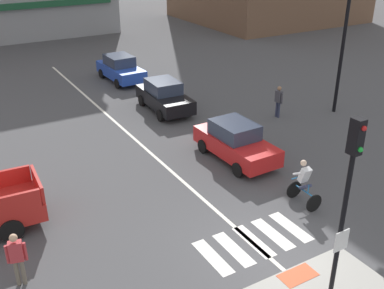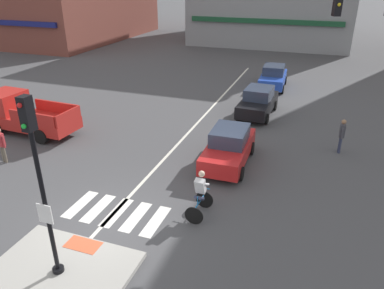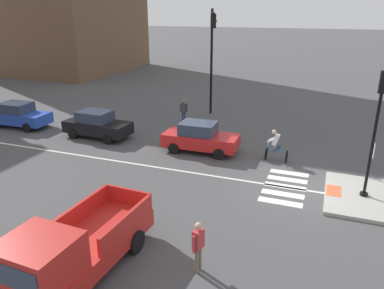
% 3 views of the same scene
% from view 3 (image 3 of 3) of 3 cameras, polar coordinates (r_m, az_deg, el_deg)
% --- Properties ---
extents(ground_plane, '(300.00, 300.00, 0.00)m').
position_cam_3_polar(ground_plane, '(17.13, 16.32, -6.53)').
color(ground_plane, '#474749').
extents(traffic_island, '(4.00, 3.04, 0.15)m').
position_cam_3_polar(traffic_island, '(17.18, 24.73, -7.29)').
color(traffic_island, '#A3A099').
rests_on(traffic_island, ground).
extents(tactile_pad_front, '(1.10, 0.60, 0.01)m').
position_cam_3_polar(tactile_pad_front, '(17.06, 20.86, -6.62)').
color(tactile_pad_front, '#DB5B38').
rests_on(tactile_pad_front, traffic_island).
extents(signal_pole, '(0.44, 0.38, 5.14)m').
position_cam_3_polar(signal_pole, '(16.09, 26.37, 2.80)').
color(signal_pole, black).
rests_on(signal_pole, traffic_island).
extents(crosswalk_stripe_a, '(0.44, 1.80, 0.01)m').
position_cam_3_polar(crosswalk_stripe_a, '(15.81, 13.34, -8.57)').
color(crosswalk_stripe_a, silver).
rests_on(crosswalk_stripe_a, ground).
extents(crosswalk_stripe_b, '(0.44, 1.80, 0.01)m').
position_cam_3_polar(crosswalk_stripe_b, '(16.48, 13.71, -7.35)').
color(crosswalk_stripe_b, silver).
rests_on(crosswalk_stripe_b, ground).
extents(crosswalk_stripe_c, '(0.44, 1.80, 0.01)m').
position_cam_3_polar(crosswalk_stripe_c, '(17.17, 14.05, -6.23)').
color(crosswalk_stripe_c, silver).
rests_on(crosswalk_stripe_c, ground).
extents(crosswalk_stripe_d, '(0.44, 1.80, 0.01)m').
position_cam_3_polar(crosswalk_stripe_d, '(17.86, 14.37, -5.20)').
color(crosswalk_stripe_d, silver).
rests_on(crosswalk_stripe_d, ground).
extents(crosswalk_stripe_e, '(0.44, 1.80, 0.01)m').
position_cam_3_polar(crosswalk_stripe_e, '(18.56, 14.66, -4.24)').
color(crosswalk_stripe_e, silver).
rests_on(crosswalk_stripe_e, ground).
extents(lane_centre_line, '(0.14, 28.00, 0.01)m').
position_cam_3_polar(lane_centre_line, '(20.12, -13.24, -2.18)').
color(lane_centre_line, silver).
rests_on(lane_centre_line, ground).
extents(traffic_light_mast, '(4.59, 1.75, 7.47)m').
position_cam_3_polar(traffic_light_mast, '(26.09, 3.09, 14.90)').
color(traffic_light_mast, black).
rests_on(traffic_light_mast, ground).
extents(car_blue_eastbound_distant, '(1.97, 4.16, 1.64)m').
position_cam_3_polar(car_blue_eastbound_distant, '(27.33, -25.01, 4.11)').
color(car_blue_eastbound_distant, '#2347B7').
rests_on(car_blue_eastbound_distant, ground).
extents(car_black_eastbound_far, '(1.99, 4.17, 1.64)m').
position_cam_3_polar(car_black_eastbound_far, '(23.43, -14.32, 2.99)').
color(car_black_eastbound_far, black).
rests_on(car_black_eastbound_far, ground).
extents(car_red_eastbound_mid, '(1.92, 4.14, 1.64)m').
position_cam_3_polar(car_red_eastbound_mid, '(20.41, 1.25, 1.11)').
color(car_red_eastbound_mid, red).
rests_on(car_red_eastbound_mid, ground).
extents(pickup_truck_red_cross_left, '(5.18, 2.24, 2.08)m').
position_cam_3_polar(pickup_truck_red_cross_left, '(11.43, -17.92, -15.40)').
color(pickup_truck_red_cross_left, red).
rests_on(pickup_truck_red_cross_left, ground).
extents(cyclist, '(0.69, 1.11, 1.68)m').
position_cam_3_polar(cyclist, '(19.53, 12.70, -0.09)').
color(cyclist, black).
rests_on(cyclist, ground).
extents(pedestrian_at_curb_left, '(0.54, 0.30, 1.67)m').
position_cam_3_polar(pedestrian_at_curb_left, '(11.26, 0.98, -14.86)').
color(pedestrian_at_curb_left, '#6B6051').
rests_on(pedestrian_at_curb_left, ground).
extents(pedestrian_waiting_far_side, '(0.24, 0.55, 1.67)m').
position_cam_3_polar(pedestrian_waiting_far_side, '(25.53, -1.27, 5.39)').
color(pedestrian_waiting_far_side, '#2D334C').
rests_on(pedestrian_waiting_far_side, ground).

